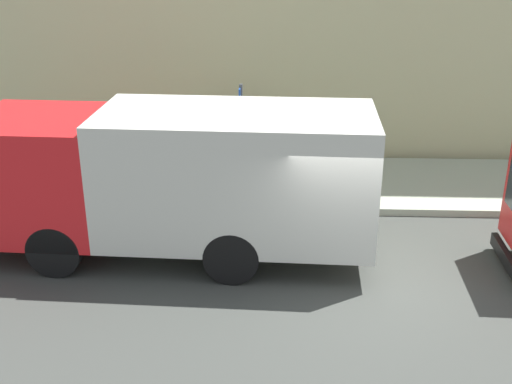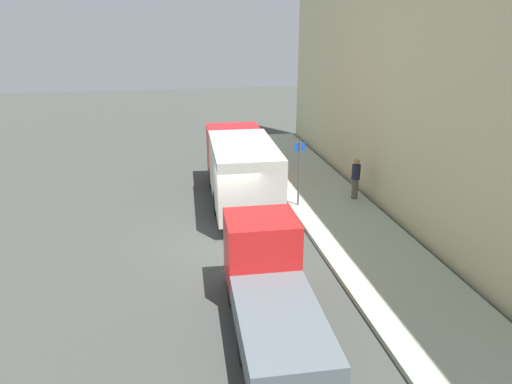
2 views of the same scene
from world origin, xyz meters
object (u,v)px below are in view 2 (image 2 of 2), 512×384
at_px(small_flatbed_truck, 269,283).
at_px(pedestrian_walking, 356,178).
at_px(traffic_cone_orange, 281,169).
at_px(large_utility_truck, 240,166).
at_px(street_sign_post, 299,168).

relative_size(small_flatbed_truck, pedestrian_walking, 3.24).
bearing_deg(pedestrian_walking, traffic_cone_orange, -61.72).
xyz_separation_m(large_utility_truck, traffic_cone_orange, (2.44, 2.74, -1.11)).
height_order(pedestrian_walking, traffic_cone_orange, pedestrian_walking).
distance_m(large_utility_truck, traffic_cone_orange, 3.83).
distance_m(traffic_cone_orange, street_sign_post, 4.04).
height_order(small_flatbed_truck, street_sign_post, street_sign_post).
distance_m(large_utility_truck, pedestrian_walking, 4.91).
bearing_deg(traffic_cone_orange, street_sign_post, -92.99).
relative_size(pedestrian_walking, traffic_cone_orange, 2.42).
height_order(large_utility_truck, traffic_cone_orange, large_utility_truck).
bearing_deg(small_flatbed_truck, large_utility_truck, 87.87).
bearing_deg(large_utility_truck, pedestrian_walking, -7.58).
bearing_deg(traffic_cone_orange, pedestrian_walking, -56.21).
xyz_separation_m(large_utility_truck, street_sign_post, (2.24, -1.10, 0.13)).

